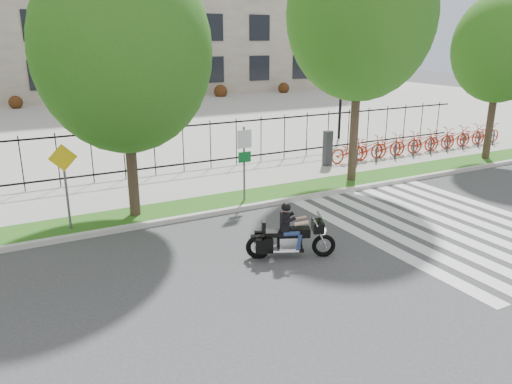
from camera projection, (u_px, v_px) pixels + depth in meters
name	position (u px, v px, depth m)	size (l,w,h in m)	color
ground	(310.00, 257.00, 12.80)	(120.00, 120.00, 0.00)	#3C3C3E
curb	(239.00, 209.00, 16.24)	(60.00, 0.20, 0.15)	#BBB9B0
grass_verge	(228.00, 201.00, 16.95)	(60.00, 1.50, 0.15)	#225615
sidewalk	(200.00, 183.00, 19.06)	(60.00, 3.50, 0.15)	#A19F96
plaza	(103.00, 120.00, 33.85)	(80.00, 34.00, 0.10)	#A19F96
crosswalk_stripes	(443.00, 225.00, 14.97)	(5.70, 8.00, 0.01)	silver
iron_fence	(183.00, 147.00, 20.21)	(30.00, 0.06, 2.00)	black
lamp_post_right	(342.00, 81.00, 26.46)	(1.06, 0.70, 4.25)	black
street_tree_1	(123.00, 51.00, 14.05)	(5.07, 5.07, 7.82)	#31211A
street_tree_2	(361.00, 15.00, 17.51)	(5.27, 5.27, 9.06)	#31211A
street_tree_3	(501.00, 48.00, 21.33)	(4.06, 4.06, 7.17)	#31211A
bike_share_station	(422.00, 141.00, 23.74)	(11.17, 0.89, 1.50)	#2D2D33
sign_pole_regulatory	(244.00, 154.00, 16.35)	(0.50, 0.09, 2.50)	#59595B
sign_pole_warning	(65.00, 175.00, 13.84)	(0.78, 0.09, 2.49)	#59595B
motorcycle_rider	(291.00, 236.00, 12.65)	(2.15, 1.25, 1.78)	black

